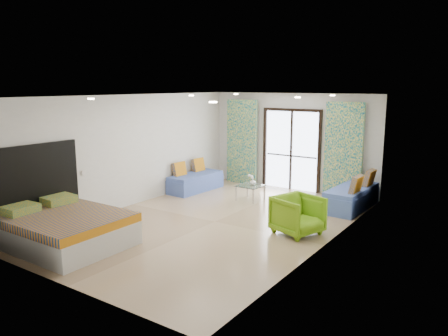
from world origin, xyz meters
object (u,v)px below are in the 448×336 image
Objects in this scene: coffee_table at (250,187)px; armchair at (298,213)px; bed at (65,229)px; daybed_right at (352,197)px; daybed_left at (195,181)px.

coffee_table is 0.82× the size of armchair.
armchair is (2.09, -1.67, 0.07)m from coffee_table.
bed is 3.11× the size of coffee_table.
armchair is at bearing 42.31° from bed.
daybed_right reaches higher than coffee_table.
daybed_left is (-0.64, 4.71, -0.05)m from bed.
coffee_table is at bearing 75.60° from bed.
coffee_table is at bearing 69.82° from armchair.
coffee_table is at bearing -160.51° from daybed_right.
daybed_right reaches higher than armchair.
daybed_left is at bearing 84.80° from armchair.
armchair is at bearing -20.88° from daybed_left.
daybed_right is at bearing 16.80° from coffee_table.
coffee_table is (1.83, -0.05, 0.09)m from daybed_left.
armchair is (3.92, -1.72, 0.16)m from daybed_left.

